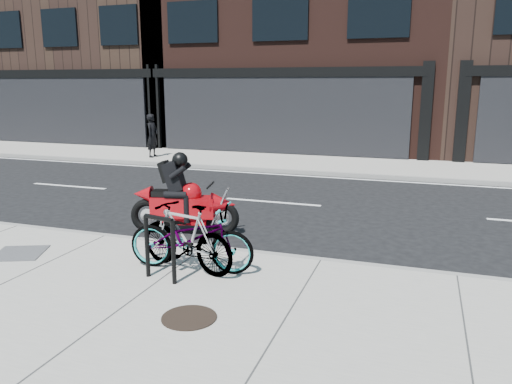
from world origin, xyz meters
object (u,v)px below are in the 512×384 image
(pedestrian, at_px, (152,136))
(bike_rack, at_px, (160,243))
(motorcycle, at_px, (189,201))
(utility_grate, at_px, (19,253))
(manhole_cover, at_px, (189,317))
(bicycle_front, at_px, (191,237))
(bicycle_rear, at_px, (186,237))

(pedestrian, bearing_deg, bike_rack, -149.07)
(motorcycle, distance_m, utility_grate, 3.05)
(bike_rack, relative_size, manhole_cover, 1.42)
(motorcycle, height_order, pedestrian, pedestrian)
(pedestrian, distance_m, utility_grate, 10.89)
(bicycle_front, distance_m, utility_grate, 3.03)
(utility_grate, bearing_deg, bike_rack, -4.92)
(pedestrian, height_order, utility_grate, pedestrian)
(bicycle_rear, relative_size, pedestrian, 1.06)
(motorcycle, height_order, utility_grate, motorcycle)
(bicycle_rear, bearing_deg, motorcycle, -140.01)
(utility_grate, bearing_deg, pedestrian, 108.67)
(motorcycle, bearing_deg, bike_rack, -84.77)
(bike_rack, distance_m, manhole_cover, 1.41)
(pedestrian, distance_m, manhole_cover, 13.52)
(bicycle_front, distance_m, pedestrian, 11.93)
(bicycle_rear, bearing_deg, bike_rack, -4.70)
(bicycle_front, xyz_separation_m, bicycle_rear, (-0.07, -0.02, 0.01))
(motorcycle, bearing_deg, bicycle_rear, -77.11)
(bike_rack, relative_size, utility_grate, 1.25)
(manhole_cover, bearing_deg, motorcycle, 116.12)
(bike_rack, bearing_deg, bicycle_front, 64.62)
(motorcycle, distance_m, pedestrian, 9.67)
(bike_rack, xyz_separation_m, manhole_cover, (0.90, -0.94, -0.54))
(bike_rack, height_order, pedestrian, pedestrian)
(motorcycle, distance_m, manhole_cover, 3.89)
(bicycle_front, distance_m, manhole_cover, 1.66)
(manhole_cover, relative_size, utility_grate, 0.88)
(bike_rack, bearing_deg, manhole_cover, -46.30)
(bicycle_front, bearing_deg, manhole_cover, -160.37)
(bicycle_front, bearing_deg, bike_rack, 149.55)
(motorcycle, xyz_separation_m, manhole_cover, (1.70, -3.47, -0.51))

